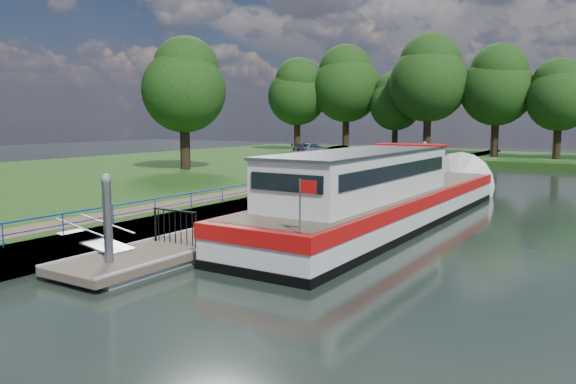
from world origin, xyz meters
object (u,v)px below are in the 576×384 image
Objects in this scene: pontoon at (331,207)px; car_c at (311,150)px; barge at (391,198)px; car_a at (390,154)px; car_b at (343,152)px; car_d at (395,150)px.

car_c is at bearing 122.23° from pontoon.
barge reaches higher than car_a.
car_b reaches higher than car_a.
car_c reaches higher than pontoon.
car_d is at bearing 111.50° from barge.
car_c reaches higher than car_d.
pontoon is at bearing 125.30° from car_c.
car_c is at bearing 126.62° from barge.
car_a is at bearing -89.36° from car_b.
car_b is (-14.47, 23.98, 0.34)m from barge.
car_d is at bearing 105.99° from pontoon.
car_d is (2.60, 6.15, -0.03)m from car_b.
car_d is (-1.74, 5.60, 0.00)m from car_a.
barge is at bearing -54.27° from car_a.
car_b reaches higher than pontoon.
pontoon is 1.42× the size of barge.
pontoon is 9.10× the size of car_a.
barge reaches higher than car_d.
barge is 26.55m from car_a.
barge is 4.63× the size of car_c.
car_d is (-8.28, 28.89, 1.21)m from pontoon.
car_a is at bearing 105.68° from pontoon.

